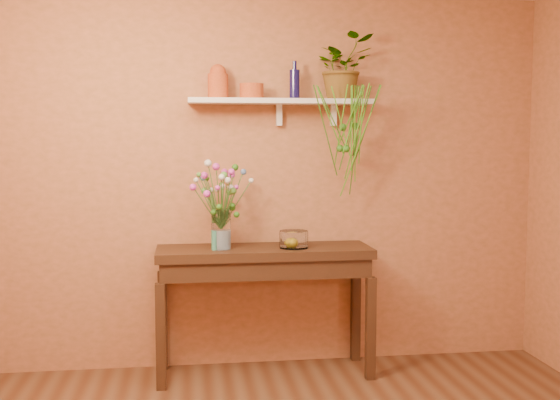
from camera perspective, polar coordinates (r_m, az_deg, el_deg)
room at (r=2.95m, az=4.14°, el=-0.66°), size 4.04×4.04×2.70m
sideboard at (r=4.72m, az=-1.34°, el=-5.60°), size 1.49×0.48×0.90m
wall_shelf at (r=4.80m, az=0.18°, el=8.28°), size 1.30×0.24×0.19m
terracotta_jug at (r=4.77m, az=-5.28°, el=9.92°), size 0.15×0.15×0.24m
terracotta_pot at (r=4.74m, az=-2.42°, el=9.21°), size 0.18×0.18×0.10m
blue_bottle at (r=4.81m, az=1.24°, el=9.83°), size 0.07×0.07×0.26m
spider_plant at (r=4.90m, az=5.32°, el=11.13°), size 0.49×0.45×0.46m
plant_fronds at (r=4.73m, az=5.87°, el=5.80°), size 0.46×0.42×0.77m
glass_vase at (r=4.62m, az=-5.00°, el=-2.73°), size 0.13×0.13×0.28m
bouquet at (r=4.59m, az=-5.10°, el=1.13°), size 0.44×0.51×0.48m
glass_bowl at (r=4.66m, az=1.17°, el=-3.41°), size 0.20×0.20×0.12m
lemon at (r=4.64m, az=1.01°, el=-3.62°), size 0.07×0.07×0.07m
carton at (r=4.60m, az=-5.39°, el=-3.41°), size 0.07×0.06×0.13m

